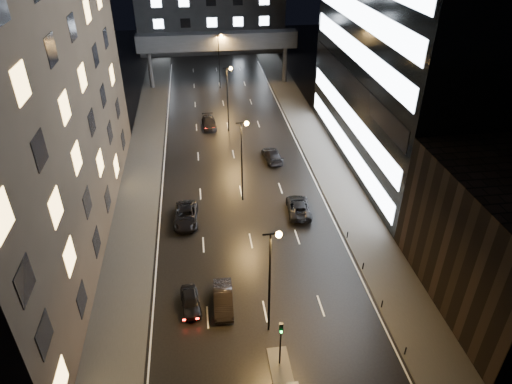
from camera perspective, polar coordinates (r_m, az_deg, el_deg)
ground at (r=65.25m, az=-2.84°, el=4.75°), size 160.00×160.00×0.00m
sidewalk_left at (r=61.19m, az=-14.14°, el=1.81°), size 5.00×110.00×0.15m
sidewalk_right at (r=63.01m, az=8.99°, el=3.38°), size 5.00×110.00×0.15m
building_right_low at (r=43.53m, az=28.61°, el=-5.89°), size 10.00×18.00×12.00m
skybridge at (r=90.51m, az=-4.82°, el=18.22°), size 30.00×3.00×10.00m
traffic_signal_near at (r=35.27m, az=3.10°, el=-17.67°), size 0.28×0.34×4.40m
bollard_row at (r=40.99m, az=16.74°, el=-15.83°), size 0.12×25.12×0.90m
streetlight_near at (r=35.20m, az=2.00°, el=-9.79°), size 1.45×0.50×10.15m
streetlight_mid_a at (r=51.67m, az=-1.63°, el=5.08°), size 1.45×0.50×10.15m
streetlight_mid_b at (r=70.00m, az=-3.46°, el=12.49°), size 1.45×0.50×10.15m
streetlight_far at (r=89.05m, az=-4.57°, el=16.77°), size 1.45×0.50×10.15m
car_away_a at (r=41.41m, az=-8.19°, el=-13.38°), size 2.01×4.11×1.35m
car_away_b at (r=41.16m, az=-4.12°, el=-13.21°), size 1.80×4.80×1.56m
car_away_c at (r=51.39m, az=-8.76°, el=-2.94°), size 2.76×5.69×1.56m
car_away_d at (r=73.68m, az=-5.89°, el=8.60°), size 2.36×5.25×1.49m
car_toward_a at (r=52.50m, az=5.33°, el=-1.87°), size 2.94×5.60×1.50m
car_toward_b at (r=63.28m, az=2.04°, el=4.61°), size 2.62×5.43×1.52m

